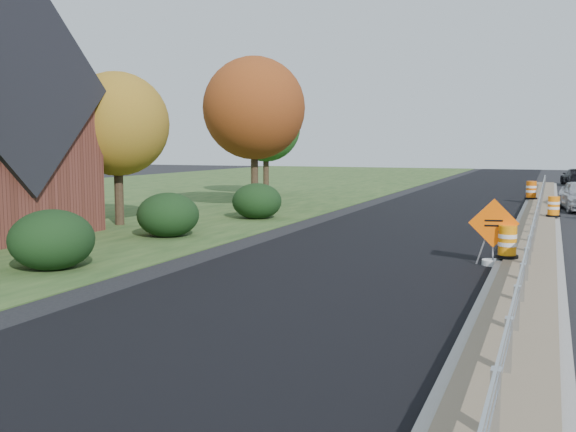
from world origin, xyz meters
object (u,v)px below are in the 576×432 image
at_px(caution_sign, 493,249).
at_px(barrel_median_near, 507,242).
at_px(barrel_median_mid, 554,207).
at_px(barrel_median_far, 531,190).
at_px(car_dark_far, 576,177).

height_order(caution_sign, barrel_median_near, caution_sign).
xyz_separation_m(caution_sign, barrel_median_mid, (1.45, 10.73, 0.18)).
relative_size(caution_sign, barrel_median_far, 1.81).
bearing_deg(barrel_median_mid, barrel_median_far, 97.12).
xyz_separation_m(barrel_median_near, barrel_median_far, (0.00, 19.55, 0.06)).
distance_m(caution_sign, barrel_median_mid, 10.83).
xyz_separation_m(barrel_median_mid, car_dark_far, (1.65, 26.77, 0.03)).
distance_m(barrel_median_near, car_dark_far, 37.61).
bearing_deg(caution_sign, barrel_median_near, -13.15).
bearing_deg(barrel_median_near, car_dark_far, 85.81).
bearing_deg(barrel_median_far, caution_sign, -91.03).
bearing_deg(car_dark_far, barrel_median_near, 78.74).
distance_m(barrel_median_far, car_dark_far, 18.17).
bearing_deg(barrel_median_far, barrel_median_near, -90.00).
bearing_deg(caution_sign, car_dark_far, 73.75).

